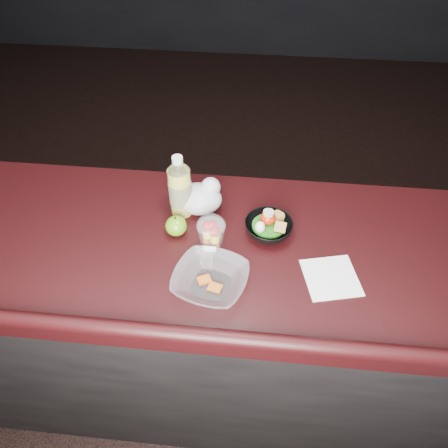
{
  "coord_description": "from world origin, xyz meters",
  "views": [
    {
      "loc": [
        0.22,
        -0.65,
        2.1
      ],
      "look_at": [
        0.12,
        0.32,
        1.1
      ],
      "focal_mm": 35.0,
      "sensor_mm": 36.0,
      "label": 1
    }
  ],
  "objects": [
    {
      "name": "ground",
      "position": [
        0.0,
        0.0,
        0.0
      ],
      "size": [
        8.0,
        8.0,
        0.0
      ],
      "primitive_type": "plane",
      "color": "black",
      "rests_on": "ground"
    },
    {
      "name": "room_shell",
      "position": [
        0.0,
        0.0,
        1.83
      ],
      "size": [
        8.0,
        8.0,
        8.0
      ],
      "color": "black",
      "rests_on": "ground"
    },
    {
      "name": "takeout_bowl",
      "position": [
        0.1,
        0.13,
        1.05
      ],
      "size": [
        0.27,
        0.27,
        0.05
      ],
      "rotation": [
        0.0,
        0.0,
        -0.25
      ],
      "color": "silver",
      "rests_on": "counter"
    },
    {
      "name": "fruit_cup",
      "position": [
        0.08,
        0.28,
        1.09
      ],
      "size": [
        0.09,
        0.09,
        0.13
      ],
      "color": "white",
      "rests_on": "counter"
    },
    {
      "name": "counter",
      "position": [
        0.0,
        0.3,
        0.51
      ],
      "size": [
        4.06,
        0.71,
        1.02
      ],
      "color": "black",
      "rests_on": "ground"
    },
    {
      "name": "green_apple",
      "position": [
        -0.04,
        0.34,
        1.05
      ],
      "size": [
        0.07,
        0.07,
        0.08
      ],
      "color": "#387B0E",
      "rests_on": "counter"
    },
    {
      "name": "lemonade_bottle",
      "position": [
        -0.04,
        0.44,
        1.12
      ],
      "size": [
        0.08,
        0.08,
        0.24
      ],
      "color": "yellow",
      "rests_on": "counter"
    },
    {
      "name": "plastic_bag",
      "position": [
        0.02,
        0.46,
        1.07
      ],
      "size": [
        0.16,
        0.13,
        0.12
      ],
      "color": "silver",
      "rests_on": "counter"
    },
    {
      "name": "snack_bowl",
      "position": [
        0.26,
        0.37,
        1.05
      ],
      "size": [
        0.16,
        0.16,
        0.09
      ],
      "rotation": [
        0.0,
        0.0,
        0.01
      ],
      "color": "black",
      "rests_on": "counter"
    },
    {
      "name": "paper_napkin",
      "position": [
        0.46,
        0.2,
        1.02
      ],
      "size": [
        0.19,
        0.19,
        0.0
      ],
      "primitive_type": "cube",
      "rotation": [
        0.0,
        0.0,
        0.24
      ],
      "color": "white",
      "rests_on": "counter"
    }
  ]
}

